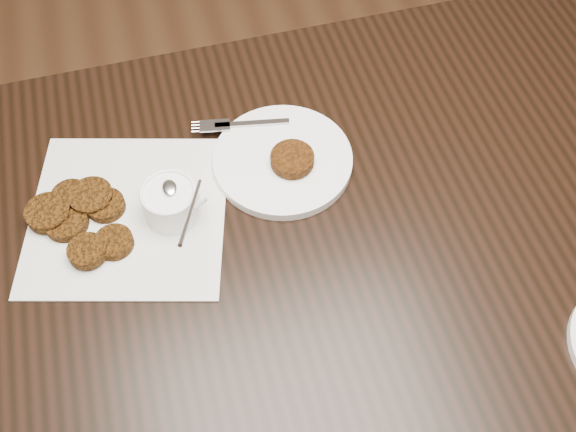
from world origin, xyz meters
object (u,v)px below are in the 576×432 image
at_px(table, 350,351).
at_px(napkin, 128,214).
at_px(sauce_ramekin, 167,190).
at_px(plate_with_patty, 283,157).

bearing_deg(table, napkin, 154.82).
xyz_separation_m(napkin, sauce_ramekin, (0.06, -0.02, 0.06)).
height_order(napkin, plate_with_patty, plate_with_patty).
xyz_separation_m(table, plate_with_patty, (-0.08, 0.19, 0.39)).
bearing_deg(plate_with_patty, table, -66.59).
relative_size(napkin, sauce_ramekin, 2.49).
relative_size(table, napkin, 5.20).
relative_size(table, plate_with_patty, 6.86).
distance_m(table, napkin, 0.52).
relative_size(table, sauce_ramekin, 12.96).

